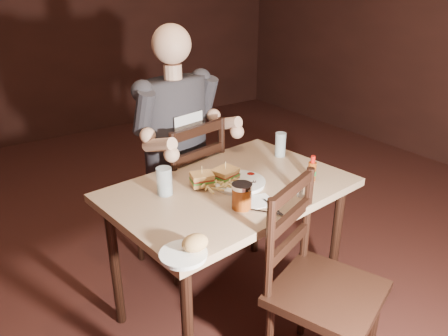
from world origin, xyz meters
TOP-DOWN VIEW (x-y plane):
  - room_shell at (0.00, 0.00)m, footprint 7.00×7.00m
  - main_table at (0.03, 0.04)m, footprint 1.25×0.90m
  - chair_far at (0.04, 0.60)m, footprint 0.54×0.57m
  - chair_near at (0.13, -0.56)m, footprint 0.58×0.60m
  - diner at (0.05, 0.55)m, footprint 0.65×0.55m
  - dinner_plate at (0.08, 0.03)m, footprint 0.28×0.28m
  - sandwich_left at (-0.09, 0.10)m, footprint 0.13×0.11m
  - sandwich_right at (0.04, 0.08)m, footprint 0.13×0.12m
  - fries_pile at (-0.02, 0.03)m, footprint 0.25×0.19m
  - ketchup_dollop at (0.18, 0.06)m, footprint 0.05×0.05m
  - glass_left at (-0.27, 0.14)m, footprint 0.08×0.08m
  - glass_right at (0.50, 0.19)m, footprint 0.07×0.07m
  - hot_sauce at (0.41, -0.15)m, footprint 0.05×0.05m
  - salt_shaker at (0.24, -0.24)m, footprint 0.03×0.03m
  - syrup_dispenser at (-0.05, -0.17)m, footprint 0.10×0.10m
  - napkin at (0.05, -0.17)m, footprint 0.16×0.15m
  - knife at (-0.02, -0.24)m, footprint 0.14×0.18m
  - fork at (0.06, -0.26)m, footprint 0.04×0.16m
  - side_plate at (-0.45, -0.35)m, footprint 0.19×0.19m
  - bread_roll at (-0.40, -0.35)m, footprint 0.11×0.10m

SIDE VIEW (x-z plane):
  - chair_near at x=0.13m, z-range 0.00..0.95m
  - chair_far at x=0.04m, z-range 0.00..0.98m
  - main_table at x=0.03m, z-range 0.30..1.07m
  - napkin at x=0.05m, z-range 0.77..0.77m
  - fork at x=0.06m, z-range 0.77..0.78m
  - knife at x=-0.02m, z-range 0.77..0.78m
  - side_plate at x=-0.45m, z-range 0.77..0.78m
  - dinner_plate at x=0.08m, z-range 0.77..0.78m
  - ketchup_dollop at x=0.18m, z-range 0.78..0.80m
  - salt_shaker at x=0.24m, z-range 0.77..0.83m
  - fries_pile at x=-0.02m, z-range 0.78..0.82m
  - bread_roll at x=-0.40m, z-range 0.78..0.85m
  - syrup_dispenser at x=-0.05m, z-range 0.77..0.89m
  - sandwich_left at x=-0.09m, z-range 0.78..0.88m
  - sandwich_right at x=0.04m, z-range 0.78..0.88m
  - hot_sauce at x=0.41m, z-range 0.77..0.90m
  - glass_left at x=-0.27m, z-range 0.77..0.91m
  - glass_right at x=0.50m, z-range 0.77..0.91m
  - diner at x=0.05m, z-range 0.51..1.49m
  - room_shell at x=0.00m, z-range -2.10..4.90m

